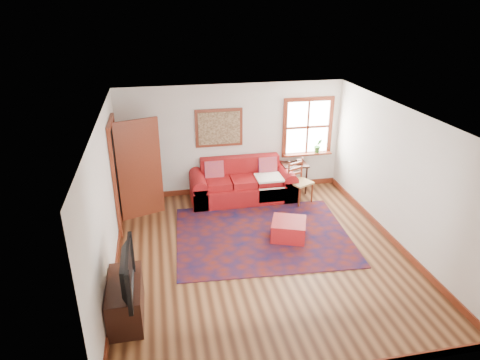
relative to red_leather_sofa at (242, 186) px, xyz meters
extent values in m
plane|color=#412111|center=(-0.14, -2.30, -0.30)|extent=(5.50, 5.50, 0.00)
cube|color=silver|center=(-0.14, 0.45, 0.95)|extent=(5.00, 0.04, 2.50)
cube|color=silver|center=(-0.14, -5.05, 0.95)|extent=(5.00, 0.04, 2.50)
cube|color=silver|center=(-2.64, -2.30, 0.95)|extent=(0.04, 5.50, 2.50)
cube|color=silver|center=(2.36, -2.30, 0.95)|extent=(0.04, 5.50, 2.50)
cube|color=white|center=(-0.14, -2.30, 2.20)|extent=(5.00, 5.50, 0.04)
cube|color=maroon|center=(-0.14, 0.43, -0.24)|extent=(5.00, 0.03, 0.12)
cube|color=maroon|center=(-2.63, -2.30, -0.24)|extent=(0.03, 5.50, 0.12)
cube|color=maroon|center=(2.34, -2.30, -0.24)|extent=(0.03, 5.50, 0.12)
cube|color=white|center=(1.61, 0.43, 1.15)|extent=(1.00, 0.02, 1.20)
cube|color=maroon|center=(1.61, 0.42, 1.80)|extent=(1.18, 0.06, 0.09)
cube|color=maroon|center=(1.61, 0.42, 0.51)|extent=(1.18, 0.06, 0.09)
cube|color=maroon|center=(1.06, 0.42, 1.15)|extent=(0.09, 0.06, 1.20)
cube|color=maroon|center=(2.15, 0.42, 1.15)|extent=(0.09, 0.06, 1.20)
cube|color=maroon|center=(1.61, 0.42, 1.15)|extent=(1.00, 0.04, 0.05)
cube|color=maroon|center=(1.61, 0.35, 0.53)|extent=(1.15, 0.20, 0.04)
imported|color=#2E7027|center=(1.86, 0.33, 0.72)|extent=(0.18, 0.15, 0.33)
cube|color=black|center=(-2.63, -0.70, 0.73)|extent=(0.02, 0.90, 2.05)
cube|color=maroon|center=(-2.60, -1.20, 0.73)|extent=(0.06, 0.09, 2.05)
cube|color=maroon|center=(-2.60, -0.21, 0.73)|extent=(0.06, 0.09, 2.05)
cube|color=maroon|center=(-2.60, -0.70, 1.80)|extent=(0.06, 1.08, 0.09)
cube|color=maroon|center=(-2.18, -0.41, 0.73)|extent=(0.86, 0.35, 2.05)
cube|color=silver|center=(-2.18, -0.41, 0.83)|extent=(0.56, 0.22, 1.33)
cube|color=maroon|center=(-0.44, 0.42, 1.25)|extent=(1.05, 0.04, 0.85)
cube|color=tan|center=(-0.44, 0.39, 1.25)|extent=(0.92, 0.03, 0.72)
cube|color=#58150C|center=(0.04, -1.71, -0.29)|extent=(3.40, 2.79, 0.02)
cube|color=maroon|center=(0.00, -0.06, -0.10)|extent=(2.29, 0.95, 0.40)
cube|color=maroon|center=(0.00, 0.29, 0.35)|extent=(1.78, 0.26, 0.50)
cube|color=maroon|center=(-0.99, -0.06, -0.05)|extent=(0.32, 0.95, 0.50)
cube|color=maroon|center=(0.98, -0.06, -0.05)|extent=(0.32, 0.95, 0.50)
cube|color=#E55820|center=(-0.61, 0.12, 0.38)|extent=(0.42, 0.20, 0.43)
cube|color=#E55820|center=(0.60, 0.12, 0.38)|extent=(0.42, 0.20, 0.43)
cube|color=silver|center=(0.55, -0.24, 0.26)|extent=(0.58, 0.52, 0.04)
cube|color=maroon|center=(0.50, -1.87, -0.12)|extent=(0.80, 0.80, 0.35)
cube|color=black|center=(1.24, 0.11, 0.37)|extent=(0.58, 0.43, 0.04)
cylinder|color=black|center=(1.00, -0.07, 0.03)|extent=(0.04, 0.04, 0.65)
cylinder|color=black|center=(1.48, -0.07, 0.03)|extent=(0.04, 0.04, 0.65)
cylinder|color=black|center=(1.00, 0.28, 0.03)|extent=(0.04, 0.04, 0.65)
cylinder|color=black|center=(1.48, 0.28, 0.03)|extent=(0.04, 0.04, 0.65)
cube|color=tan|center=(1.20, -0.45, 0.18)|extent=(0.58, 0.57, 0.04)
cylinder|color=maroon|center=(1.10, -0.69, -0.07)|extent=(0.04, 0.04, 0.46)
cylinder|color=maroon|center=(1.45, -0.53, -0.07)|extent=(0.04, 0.04, 0.46)
cylinder|color=maroon|center=(0.95, -0.36, 0.18)|extent=(0.04, 0.04, 0.95)
cylinder|color=maroon|center=(1.30, -0.20, 0.18)|extent=(0.04, 0.04, 0.95)
cube|color=maroon|center=(1.13, -0.28, 0.44)|extent=(0.36, 0.19, 0.29)
cube|color=black|center=(-2.39, -3.49, -0.01)|extent=(0.47, 1.04, 0.57)
imported|color=black|center=(-2.37, -3.67, 0.57)|extent=(0.14, 1.05, 0.61)
cylinder|color=silver|center=(-2.34, -3.09, 0.36)|extent=(0.12, 0.12, 0.18)
cylinder|color=#FFA53F|center=(-2.34, -3.09, 0.33)|extent=(0.07, 0.07, 0.12)
camera|label=1|loc=(-1.77, -8.55, 3.90)|focal=32.00mm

